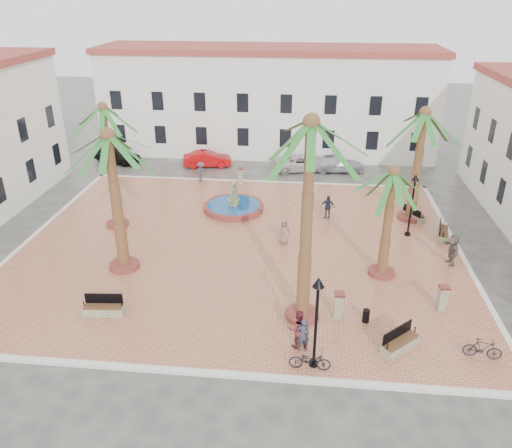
% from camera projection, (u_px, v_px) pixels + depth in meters
% --- Properties ---
extents(ground, '(120.00, 120.00, 0.00)m').
position_uv_depth(ground, '(240.00, 247.00, 30.08)').
color(ground, '#56544F').
rests_on(ground, ground).
extents(plaza, '(26.00, 22.00, 0.15)m').
position_uv_depth(plaza, '(240.00, 246.00, 30.05)').
color(plaza, '#C47351').
rests_on(plaza, ground).
extents(kerb_n, '(26.30, 0.30, 0.16)m').
position_uv_depth(kerb_n, '(258.00, 182.00, 39.93)').
color(kerb_n, silver).
rests_on(kerb_n, ground).
extents(kerb_s, '(26.30, 0.30, 0.16)m').
position_uv_depth(kerb_s, '(203.00, 373.00, 20.17)').
color(kerb_s, silver).
rests_on(kerb_s, ground).
extents(kerb_e, '(0.30, 22.30, 0.16)m').
position_uv_depth(kerb_e, '(462.00, 257.00, 28.83)').
color(kerb_e, silver).
rests_on(kerb_e, ground).
extents(kerb_w, '(0.30, 22.30, 0.16)m').
position_uv_depth(kerb_w, '(34.00, 236.00, 31.27)').
color(kerb_w, silver).
rests_on(kerb_w, ground).
extents(building_north, '(30.40, 7.40, 9.50)m').
position_uv_depth(building_north, '(268.00, 100.00, 45.99)').
color(building_north, white).
rests_on(building_north, ground).
extents(fountain, '(4.13, 4.13, 2.14)m').
position_uv_depth(fountain, '(234.00, 206.00, 34.62)').
color(fountain, brown).
rests_on(fountain, plaza).
extents(palm_nw, '(4.59, 4.59, 7.99)m').
position_uv_depth(palm_nw, '(104.00, 121.00, 29.58)').
color(palm_nw, brown).
rests_on(palm_nw, plaza).
extents(palm_sw, '(5.40, 5.40, 7.86)m').
position_uv_depth(palm_sw, '(110.00, 152.00, 24.82)').
color(palm_sw, brown).
rests_on(palm_sw, plaza).
extents(palm_s, '(5.19, 5.19, 9.63)m').
position_uv_depth(palm_s, '(310.00, 145.00, 19.91)').
color(palm_s, brown).
rests_on(palm_s, plaza).
extents(palm_e, '(4.69, 4.69, 6.16)m').
position_uv_depth(palm_e, '(392.00, 186.00, 24.82)').
color(palm_e, brown).
rests_on(palm_e, plaza).
extents(palm_ne, '(5.51, 5.51, 7.51)m').
position_uv_depth(palm_ne, '(423.00, 127.00, 30.80)').
color(palm_ne, brown).
rests_on(palm_ne, plaza).
extents(bench_s, '(1.94, 0.73, 1.00)m').
position_uv_depth(bench_s, '(104.00, 309.00, 23.56)').
color(bench_s, gray).
rests_on(bench_s, plaza).
extents(bench_se, '(1.83, 1.76, 1.03)m').
position_uv_depth(bench_se, '(400.00, 344.00, 21.26)').
color(bench_se, gray).
rests_on(bench_se, plaza).
extents(bench_e, '(1.01, 1.95, 0.99)m').
position_uv_depth(bench_e, '(443.00, 233.00, 30.85)').
color(bench_e, gray).
rests_on(bench_e, plaza).
extents(bench_ne, '(1.36, 1.68, 0.89)m').
position_uv_depth(bench_ne, '(413.00, 216.00, 33.26)').
color(bench_ne, gray).
rests_on(bench_ne, plaza).
extents(lamppost_s, '(0.46, 0.46, 4.21)m').
position_uv_depth(lamppost_s, '(317.00, 307.00, 19.26)').
color(lamppost_s, black).
rests_on(lamppost_s, plaza).
extents(lamppost_e, '(0.44, 0.44, 4.05)m').
position_uv_depth(lamppost_e, '(413.00, 195.00, 30.04)').
color(lamppost_e, black).
rests_on(lamppost_e, plaza).
extents(bollard_se, '(0.50, 0.50, 1.36)m').
position_uv_depth(bollard_se, '(339.00, 305.00, 23.13)').
color(bollard_se, gray).
rests_on(bollard_se, plaza).
extents(bollard_n, '(0.56, 0.56, 1.32)m').
position_uv_depth(bollard_n, '(240.00, 176.00, 39.04)').
color(bollard_n, gray).
rests_on(bollard_n, plaza).
extents(bollard_e, '(0.53, 0.53, 1.31)m').
position_uv_depth(bollard_e, '(442.00, 297.00, 23.73)').
color(bollard_e, gray).
rests_on(bollard_e, plaza).
extents(litter_bin, '(0.33, 0.33, 0.64)m').
position_uv_depth(litter_bin, '(366.00, 316.00, 23.01)').
color(litter_bin, black).
rests_on(litter_bin, plaza).
extents(cyclist_a, '(0.66, 0.53, 1.59)m').
position_uv_depth(cyclist_a, '(303.00, 335.00, 21.02)').
color(cyclist_a, '#303548').
rests_on(cyclist_a, plaza).
extents(bicycle_a, '(1.72, 0.64, 0.90)m').
position_uv_depth(bicycle_a, '(310.00, 360.00, 20.08)').
color(bicycle_a, black).
rests_on(bicycle_a, plaza).
extents(cyclist_b, '(1.01, 0.87, 1.80)m').
position_uv_depth(cyclist_b, '(298.00, 329.00, 21.19)').
color(cyclist_b, maroon).
rests_on(cyclist_b, plaza).
extents(bicycle_b, '(1.62, 0.67, 0.94)m').
position_uv_depth(bicycle_b, '(483.00, 349.00, 20.69)').
color(bicycle_b, black).
rests_on(bicycle_b, plaza).
extents(pedestrian_fountain_a, '(0.89, 0.76, 1.54)m').
position_uv_depth(pedestrian_fountain_a, '(284.00, 232.00, 29.93)').
color(pedestrian_fountain_a, '#7E6250').
rests_on(pedestrian_fountain_a, plaza).
extents(pedestrian_fountain_b, '(0.99, 0.54, 1.60)m').
position_uv_depth(pedestrian_fountain_b, '(328.00, 207.00, 33.25)').
color(pedestrian_fountain_b, navy).
rests_on(pedestrian_fountain_b, plaza).
extents(pedestrian_north, '(0.97, 1.21, 1.63)m').
position_uv_depth(pedestrian_north, '(201.00, 172.00, 39.43)').
color(pedestrian_north, '#444347').
rests_on(pedestrian_north, plaza).
extents(pedestrian_east, '(0.78, 1.76, 1.83)m').
position_uv_depth(pedestrian_east, '(453.00, 250.00, 27.58)').
color(pedestrian_east, '#62584D').
rests_on(pedestrian_east, plaza).
extents(car_black, '(4.83, 3.34, 1.53)m').
position_uv_depth(car_black, '(117.00, 154.00, 44.40)').
color(car_black, black).
rests_on(car_black, ground).
extents(car_red, '(4.34, 2.21, 1.36)m').
position_uv_depth(car_red, '(207.00, 159.00, 43.33)').
color(car_red, '#BB0B0C').
rests_on(car_red, ground).
extents(car_silver, '(4.67, 2.26, 1.31)m').
position_uv_depth(car_silver, '(337.00, 164.00, 42.25)').
color(car_silver, '#B5B6BF').
rests_on(car_silver, ground).
extents(car_white, '(5.20, 3.42, 1.33)m').
position_uv_depth(car_white, '(302.00, 163.00, 42.49)').
color(car_white, silver).
rests_on(car_white, ground).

